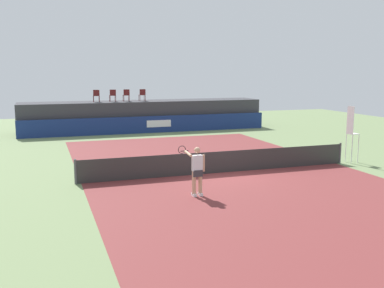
{
  "coord_description": "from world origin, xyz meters",
  "views": [
    {
      "loc": [
        -7.36,
        -17.61,
        4.4
      ],
      "look_at": [
        -0.67,
        2.0,
        1.0
      ],
      "focal_mm": 41.54,
      "sensor_mm": 36.0,
      "label": 1
    }
  ],
  "objects_px": {
    "spectator_chair_far_left": "(96,95)",
    "umpire_chair": "(351,130)",
    "net_post_near": "(75,172)",
    "tennis_player": "(197,169)",
    "spectator_chair_left": "(113,95)",
    "tennis_ball": "(200,173)",
    "spectator_chair_center": "(126,95)",
    "net_post_far": "(340,153)",
    "spectator_chair_right": "(142,94)"
  },
  "relations": [
    {
      "from": "spectator_chair_far_left",
      "to": "spectator_chair_right",
      "type": "bearing_deg",
      "value": 1.11
    },
    {
      "from": "spectator_chair_right",
      "to": "spectator_chair_left",
      "type": "bearing_deg",
      "value": 179.67
    },
    {
      "from": "net_post_near",
      "to": "tennis_player",
      "type": "relative_size",
      "value": 0.56
    },
    {
      "from": "net_post_far",
      "to": "tennis_ball",
      "type": "xyz_separation_m",
      "value": [
        -7.17,
        -0.01,
        -0.46
      ]
    },
    {
      "from": "spectator_chair_right",
      "to": "tennis_player",
      "type": "height_order",
      "value": "spectator_chair_right"
    },
    {
      "from": "tennis_ball",
      "to": "net_post_far",
      "type": "bearing_deg",
      "value": 0.1
    },
    {
      "from": "net_post_far",
      "to": "tennis_player",
      "type": "bearing_deg",
      "value": -159.77
    },
    {
      "from": "spectator_chair_left",
      "to": "net_post_far",
      "type": "xyz_separation_m",
      "value": [
        8.54,
        -15.08,
        -2.19
      ]
    },
    {
      "from": "spectator_chair_center",
      "to": "tennis_ball",
      "type": "bearing_deg",
      "value": -88.62
    },
    {
      "from": "tennis_player",
      "to": "tennis_ball",
      "type": "height_order",
      "value": "tennis_player"
    },
    {
      "from": "spectator_chair_left",
      "to": "net_post_near",
      "type": "height_order",
      "value": "spectator_chair_left"
    },
    {
      "from": "spectator_chair_far_left",
      "to": "net_post_far",
      "type": "distance_m",
      "value": 18.02
    },
    {
      "from": "spectator_chair_far_left",
      "to": "spectator_chair_right",
      "type": "height_order",
      "value": "same"
    },
    {
      "from": "spectator_chair_center",
      "to": "umpire_chair",
      "type": "relative_size",
      "value": 0.32
    },
    {
      "from": "spectator_chair_left",
      "to": "tennis_ball",
      "type": "bearing_deg",
      "value": -84.82
    },
    {
      "from": "spectator_chair_far_left",
      "to": "net_post_near",
      "type": "bearing_deg",
      "value": -100.11
    },
    {
      "from": "spectator_chair_far_left",
      "to": "tennis_player",
      "type": "bearing_deg",
      "value": -85.92
    },
    {
      "from": "spectator_chair_left",
      "to": "tennis_ball",
      "type": "distance_m",
      "value": 15.39
    },
    {
      "from": "spectator_chair_left",
      "to": "spectator_chair_right",
      "type": "bearing_deg",
      "value": -0.33
    },
    {
      "from": "umpire_chair",
      "to": "spectator_chair_left",
      "type": "bearing_deg",
      "value": 121.11
    },
    {
      "from": "spectator_chair_center",
      "to": "tennis_player",
      "type": "relative_size",
      "value": 0.5
    },
    {
      "from": "tennis_player",
      "to": "spectator_chair_right",
      "type": "bearing_deg",
      "value": 83.41
    },
    {
      "from": "spectator_chair_center",
      "to": "tennis_player",
      "type": "bearing_deg",
      "value": -92.84
    },
    {
      "from": "spectator_chair_center",
      "to": "umpire_chair",
      "type": "bearing_deg",
      "value": -61.76
    },
    {
      "from": "spectator_chair_right",
      "to": "tennis_ball",
      "type": "relative_size",
      "value": 13.06
    },
    {
      "from": "net_post_far",
      "to": "tennis_ball",
      "type": "bearing_deg",
      "value": -179.9
    },
    {
      "from": "umpire_chair",
      "to": "net_post_near",
      "type": "height_order",
      "value": "umpire_chair"
    },
    {
      "from": "spectator_chair_left",
      "to": "spectator_chair_right",
      "type": "distance_m",
      "value": 2.2
    },
    {
      "from": "umpire_chair",
      "to": "net_post_near",
      "type": "distance_m",
      "value": 13.02
    },
    {
      "from": "spectator_chair_center",
      "to": "tennis_ball",
      "type": "distance_m",
      "value": 15.33
    },
    {
      "from": "net_post_near",
      "to": "tennis_ball",
      "type": "height_order",
      "value": "net_post_near"
    },
    {
      "from": "umpire_chair",
      "to": "spectator_chair_far_left",
      "type": "bearing_deg",
      "value": 124.44
    },
    {
      "from": "spectator_chair_far_left",
      "to": "spectator_chair_center",
      "type": "distance_m",
      "value": 2.19
    },
    {
      "from": "spectator_chair_right",
      "to": "net_post_far",
      "type": "relative_size",
      "value": 0.89
    },
    {
      "from": "spectator_chair_center",
      "to": "spectator_chair_left",
      "type": "bearing_deg",
      "value": 179.97
    },
    {
      "from": "spectator_chair_center",
      "to": "net_post_far",
      "type": "height_order",
      "value": "spectator_chair_center"
    },
    {
      "from": "spectator_chair_center",
      "to": "umpire_chair",
      "type": "xyz_separation_m",
      "value": [
        8.11,
        -15.09,
        -1.11
      ]
    },
    {
      "from": "net_post_near",
      "to": "net_post_far",
      "type": "bearing_deg",
      "value": 0.0
    },
    {
      "from": "spectator_chair_center",
      "to": "spectator_chair_right",
      "type": "distance_m",
      "value": 1.2
    },
    {
      "from": "tennis_player",
      "to": "spectator_chair_left",
      "type": "bearing_deg",
      "value": 90.32
    },
    {
      "from": "spectator_chair_right",
      "to": "umpire_chair",
      "type": "distance_m",
      "value": 16.63
    },
    {
      "from": "spectator_chair_right",
      "to": "umpire_chair",
      "type": "xyz_separation_m",
      "value": [
        6.91,
        -15.08,
        -1.11
      ]
    },
    {
      "from": "spectator_chair_far_left",
      "to": "umpire_chair",
      "type": "xyz_separation_m",
      "value": [
        10.3,
        -15.02,
        -1.11
      ]
    },
    {
      "from": "spectator_chair_far_left",
      "to": "umpire_chair",
      "type": "relative_size",
      "value": 0.32
    },
    {
      "from": "net_post_far",
      "to": "tennis_ball",
      "type": "distance_m",
      "value": 7.18
    },
    {
      "from": "spectator_chair_left",
      "to": "spectator_chair_center",
      "type": "distance_m",
      "value": 1.0
    },
    {
      "from": "spectator_chair_right",
      "to": "net_post_near",
      "type": "bearing_deg",
      "value": -111.92
    },
    {
      "from": "spectator_chair_left",
      "to": "net_post_far",
      "type": "height_order",
      "value": "spectator_chair_left"
    },
    {
      "from": "spectator_chair_left",
      "to": "spectator_chair_center",
      "type": "bearing_deg",
      "value": -0.03
    },
    {
      "from": "net_post_far",
      "to": "tennis_player",
      "type": "height_order",
      "value": "tennis_player"
    }
  ]
}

